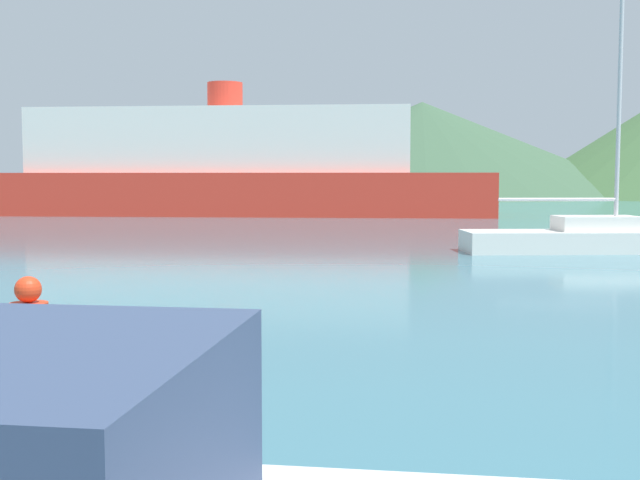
# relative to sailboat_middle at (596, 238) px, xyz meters

# --- Properties ---
(sailboat_middle) EXTENTS (7.75, 4.25, 7.18)m
(sailboat_middle) POSITION_rel_sailboat_middle_xyz_m (0.00, 0.00, 0.00)
(sailboat_middle) COLOR white
(sailboat_middle) RESTS_ON ground_plane
(ferry_distant) EXTENTS (31.32, 14.26, 7.58)m
(ferry_distant) POSITION_rel_sailboat_middle_xyz_m (-19.90, 18.74, 2.22)
(ferry_distant) COLOR red
(ferry_distant) RESTS_ON ground_plane
(buoy_marker) EXTENTS (0.57, 0.57, 0.66)m
(buoy_marker) POSITION_rel_sailboat_middle_xyz_m (-8.50, -14.13, -0.14)
(buoy_marker) COLOR red
(buoy_marker) RESTS_ON ground_plane
(hill_west) EXTENTS (34.90, 34.90, 10.63)m
(hill_west) POSITION_rel_sailboat_middle_xyz_m (-39.18, 68.60, 4.91)
(hill_west) COLOR #4C6647
(hill_west) RESTS_ON ground_plane
(hill_central) EXTENTS (52.69, 52.69, 10.93)m
(hill_central) POSITION_rel_sailboat_middle_xyz_m (-17.54, 69.85, 5.06)
(hill_central) COLOR #38563D
(hill_central) RESTS_ON ground_plane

